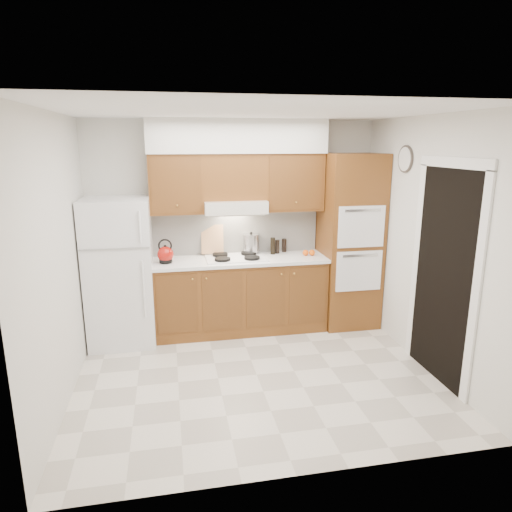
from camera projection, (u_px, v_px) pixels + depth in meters
The scene contains 26 objects.
floor at pixel (257, 375), 4.71m from camera, with size 3.60×3.60×0.00m, color beige.
ceiling at pixel (257, 111), 4.07m from camera, with size 3.60×3.60×0.00m, color white.
wall_back at pixel (234, 225), 5.82m from camera, with size 3.60×0.02×2.60m, color silver.
wall_left at pixel (59, 262), 4.06m from camera, with size 0.02×3.00×2.60m, color silver.
wall_right at pixel (427, 245), 4.72m from camera, with size 0.02×3.00×2.60m, color silver.
fridge at pixel (120, 272), 5.32m from camera, with size 0.75×0.72×1.72m, color white.
base_cabinets at pixel (240, 296), 5.74m from camera, with size 2.11×0.60×0.90m, color brown.
countertop at pixel (240, 260), 5.62m from camera, with size 2.13×0.62×0.04m, color white.
backsplash at pixel (236, 232), 5.83m from camera, with size 2.11×0.03×0.56m, color white.
oven_cabinet at pixel (350, 241), 5.82m from camera, with size 0.70×0.65×2.20m, color brown.
upper_cab_left at pixel (176, 184), 5.40m from camera, with size 0.63×0.33×0.70m, color brown.
upper_cab_right at pixel (293, 182), 5.66m from camera, with size 0.73×0.33×0.70m, color brown.
range_hood at pixel (235, 206), 5.53m from camera, with size 0.75×0.45×0.15m, color silver.
upper_cab_over_hood at pixel (234, 177), 5.50m from camera, with size 0.75×0.33×0.55m, color brown.
soffit at pixel (237, 136), 5.38m from camera, with size 2.13×0.36×0.40m, color silver.
cooktop at pixel (236, 258), 5.62m from camera, with size 0.74×0.50×0.01m, color white.
doorway at pixel (443, 277), 4.45m from camera, with size 0.02×0.90×2.10m, color black.
wall_clock at pixel (405, 159), 5.04m from camera, with size 0.30×0.30×0.02m, color #3F3833.
kettle at pixel (165, 254), 5.38m from camera, with size 0.19×0.19×0.19m, color #96110A.
cutting_board at pixel (212, 239), 5.75m from camera, with size 0.28×0.02×0.37m, color tan.
stock_pot at pixel (251, 243), 5.81m from camera, with size 0.21×0.21×0.22m, color #B7B8BC.
condiment_a at pixel (273, 246), 5.81m from camera, with size 0.06×0.06×0.21m, color black.
condiment_b at pixel (277, 247), 5.85m from camera, with size 0.05×0.05×0.18m, color black.
condiment_c at pixel (284, 245), 5.94m from camera, with size 0.06×0.06×0.17m, color black.
orange_near at pixel (306, 253), 5.74m from camera, with size 0.07×0.07×0.07m, color orange.
orange_far at pixel (312, 253), 5.75m from camera, with size 0.08×0.08×0.08m, color orange.
Camera 1 is at (-0.82, -4.19, 2.33)m, focal length 32.00 mm.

